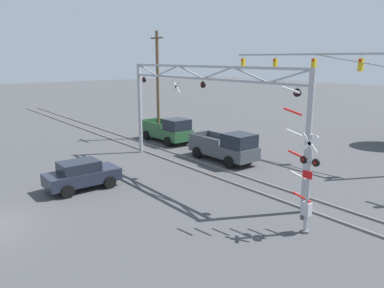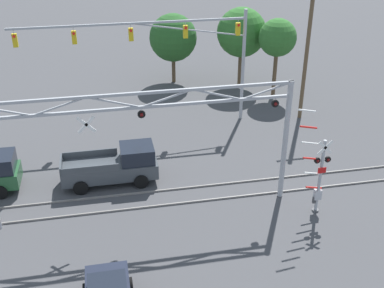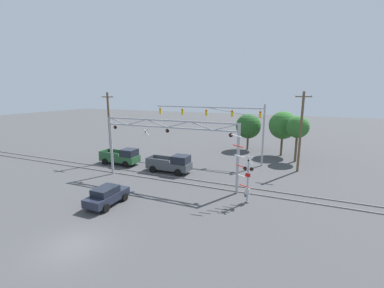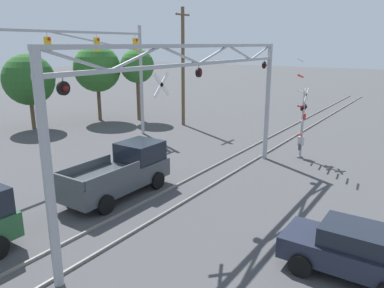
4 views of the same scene
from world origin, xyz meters
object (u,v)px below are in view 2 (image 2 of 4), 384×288
pickup_truck_lead (116,166)px  background_tree_far_left_verge (173,38)px  background_tree_beyond_span (278,38)px  crossing_gantry (142,133)px  traffic_signal_span (179,45)px  utility_pole_right (307,53)px  crossing_signal_mast (318,176)px  background_tree_far_right_verge (242,32)px

pickup_truck_lead → background_tree_far_left_verge: size_ratio=0.90×
background_tree_beyond_span → crossing_gantry: bearing=-130.4°
pickup_truck_lead → background_tree_far_left_verge: background_tree_far_left_verge is taller
crossing_gantry → pickup_truck_lead: (-1.35, 3.30, -3.54)m
traffic_signal_span → utility_pole_right: bearing=-4.7°
crossing_gantry → background_tree_beyond_span: size_ratio=2.39×
utility_pole_right → crossing_gantry: bearing=-142.5°
utility_pole_right → background_tree_beyond_span: utility_pole_right is taller
background_tree_far_left_verge → background_tree_beyond_span: bearing=-32.2°
crossing_signal_mast → utility_pole_right: size_ratio=0.63×
pickup_truck_lead → background_tree_far_right_verge: (11.47, 13.91, 3.58)m
crossing_gantry → utility_pole_right: size_ratio=1.58×
pickup_truck_lead → background_tree_far_right_verge: 18.38m
crossing_signal_mast → pickup_truck_lead: (-10.00, 5.05, -1.11)m
crossing_gantry → traffic_signal_span: traffic_signal_span is taller
background_tree_far_left_verge → background_tree_far_right_verge: 5.83m
crossing_signal_mast → background_tree_far_left_verge: same height
traffic_signal_span → pickup_truck_lead: size_ratio=2.90×
utility_pole_right → background_tree_beyond_span: bearing=95.1°
pickup_truck_lead → background_tree_beyond_span: 17.89m
pickup_truck_lead → background_tree_far_left_verge: 17.16m
pickup_truck_lead → utility_pole_right: (13.97, 6.39, 3.89)m
crossing_gantry → utility_pole_right: utility_pole_right is taller
pickup_truck_lead → background_tree_far_right_verge: size_ratio=0.81×
crossing_gantry → utility_pole_right: 15.92m
traffic_signal_span → background_tree_far_left_verge: size_ratio=2.61×
crossing_gantry → background_tree_far_right_verge: size_ratio=2.26×
crossing_signal_mast → utility_pole_right: 12.42m
background_tree_far_right_verge → crossing_signal_mast: bearing=-94.4°
crossing_signal_mast → pickup_truck_lead: crossing_signal_mast is taller
crossing_gantry → background_tree_far_left_verge: 19.67m
crossing_gantry → pickup_truck_lead: 5.02m
crossing_gantry → crossing_signal_mast: bearing=-11.4°
traffic_signal_span → background_tree_beyond_span: (8.52, 3.92, -1.05)m
background_tree_beyond_span → background_tree_far_right_verge: background_tree_far_right_verge is taller
background_tree_beyond_span → background_tree_far_right_verge: size_ratio=0.95×
pickup_truck_lead → background_tree_far_right_verge: bearing=50.5°
utility_pole_right → background_tree_far_right_verge: (-2.50, 7.53, -0.32)m
utility_pole_right → pickup_truck_lead: bearing=-155.4°
crossing_signal_mast → traffic_signal_span: 13.66m
traffic_signal_span → background_tree_beyond_span: size_ratio=2.47×
pickup_truck_lead → traffic_signal_span: bearing=54.7°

